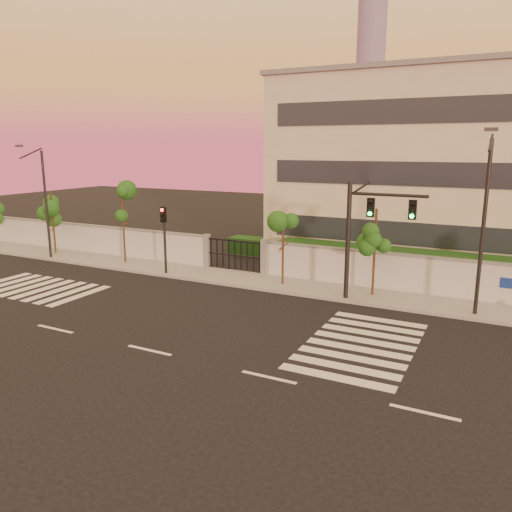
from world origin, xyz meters
name	(u,v)px	position (x,y,z in m)	size (l,w,h in m)	color
ground	(150,350)	(0.00, 0.00, 0.00)	(120.00, 120.00, 0.00)	black
sidewalk	(269,282)	(0.00, 10.50, 0.07)	(60.00, 3.00, 0.15)	gray
perimeter_wall	(281,260)	(0.10, 12.00, 1.07)	(60.00, 0.36, 2.20)	#B3B6BB
hedge_row	(315,257)	(1.17, 14.74, 0.82)	(41.00, 4.25, 1.80)	#113816
institutional_building	(468,168)	(9.00, 21.99, 6.16)	(24.40, 12.40, 12.25)	beige
distant_skyscraper	(371,47)	(-65.00, 280.00, 61.98)	(16.00, 16.00, 118.00)	slate
road_markings	(174,315)	(-1.58, 3.76, 0.01)	(57.00, 7.62, 0.02)	silver
street_tree_b	(52,209)	(-16.80, 10.61, 3.27)	(1.52, 1.21, 4.43)	#382314
street_tree_c	(123,206)	(-10.37, 10.57, 3.86)	(1.62, 1.29, 5.24)	#382314
street_tree_d	(284,235)	(0.92, 10.43, 2.86)	(1.49, 1.19, 3.88)	#382314
street_tree_e	(376,233)	(5.86, 10.60, 3.35)	(1.53, 1.22, 4.55)	#382314
traffic_signal_main	(364,228)	(5.52, 9.44, 3.75)	(3.75, 0.38, 5.93)	black
traffic_signal_secondary	(164,231)	(-6.27, 9.40, 2.69)	(0.33, 0.33, 4.23)	black
streetlight_west	(44,199)	(-15.97, 9.26, 4.13)	(0.46, 1.84, 7.65)	black
streetlight_east	(484,220)	(10.72, 9.53, 4.47)	(0.49, 1.99, 8.27)	black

